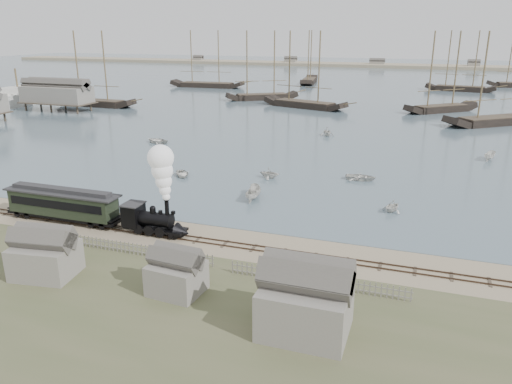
% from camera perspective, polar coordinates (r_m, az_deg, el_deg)
% --- Properties ---
extents(ground, '(600.00, 600.00, 0.00)m').
position_cam_1_polar(ground, '(51.95, -4.79, -4.81)').
color(ground, tan).
rests_on(ground, ground).
extents(harbor_water, '(600.00, 336.00, 0.06)m').
position_cam_1_polar(harbor_water, '(215.51, 14.05, 12.23)').
color(harbor_water, '#495C68').
rests_on(harbor_water, ground).
extents(rail_track, '(120.00, 1.80, 0.16)m').
position_cam_1_polar(rail_track, '(50.27, -5.70, -5.60)').
color(rail_track, '#3D2C21').
rests_on(rail_track, ground).
extents(picket_fence_west, '(19.00, 0.10, 1.20)m').
position_cam_1_polar(picket_fence_west, '(49.34, -15.08, -6.70)').
color(picket_fence_west, gray).
rests_on(picket_fence_west, ground).
extents(picket_fence_east, '(15.00, 0.10, 1.20)m').
position_cam_1_polar(picket_fence_east, '(42.02, 7.03, -10.74)').
color(picket_fence_east, gray).
rests_on(picket_fence_east, ground).
extents(shed_left, '(5.00, 4.00, 4.10)m').
position_cam_1_polar(shed_left, '(47.18, -22.72, -8.73)').
color(shed_left, gray).
rests_on(shed_left, ground).
extents(shed_mid, '(4.00, 3.50, 3.60)m').
position_cam_1_polar(shed_mid, '(41.48, -8.97, -11.24)').
color(shed_mid, gray).
rests_on(shed_mid, ground).
extents(shed_right, '(6.00, 5.00, 5.10)m').
position_cam_1_polar(shed_right, '(36.49, 5.56, -15.56)').
color(shed_right, gray).
rests_on(shed_right, ground).
extents(far_spit, '(500.00, 20.00, 1.80)m').
position_cam_1_polar(far_spit, '(295.01, 15.62, 13.55)').
color(far_spit, gray).
rests_on(far_spit, ground).
extents(locomotive, '(7.28, 2.72, 9.08)m').
position_cam_1_polar(locomotive, '(50.95, -10.92, -0.51)').
color(locomotive, black).
rests_on(locomotive, ground).
extents(passenger_coach, '(13.68, 2.64, 3.32)m').
position_cam_1_polar(passenger_coach, '(58.41, -21.21, -1.19)').
color(passenger_coach, black).
rests_on(passenger_coach, ground).
extents(beached_dinghy, '(2.99, 3.91, 0.76)m').
position_cam_1_polar(beached_dinghy, '(59.66, -18.17, -2.21)').
color(beached_dinghy, silver).
rests_on(beached_dinghy, ground).
extents(rowboat_0, '(4.46, 4.28, 0.75)m').
position_cam_1_polar(rowboat_0, '(72.37, -8.45, 2.08)').
color(rowboat_0, silver).
rests_on(rowboat_0, harbor_water).
extents(rowboat_1, '(2.73, 3.10, 1.54)m').
position_cam_1_polar(rowboat_1, '(70.60, 1.55, 2.20)').
color(rowboat_1, silver).
rests_on(rowboat_1, harbor_water).
extents(rowboat_2, '(3.79, 1.63, 1.43)m').
position_cam_1_polar(rowboat_2, '(61.53, -0.40, -0.27)').
color(rowboat_2, silver).
rests_on(rowboat_2, harbor_water).
extents(rowboat_3, '(3.17, 4.32, 0.87)m').
position_cam_1_polar(rowboat_3, '(71.30, 11.89, 1.69)').
color(rowboat_3, silver).
rests_on(rowboat_3, harbor_water).
extents(rowboat_4, '(3.38, 3.22, 1.39)m').
position_cam_1_polar(rowboat_4, '(59.69, 15.31, -1.55)').
color(rowboat_4, silver).
rests_on(rowboat_4, harbor_water).
extents(rowboat_5, '(3.72, 2.46, 1.34)m').
position_cam_1_polar(rowboat_5, '(88.91, 25.14, 3.75)').
color(rowboat_5, silver).
rests_on(rowboat_5, harbor_water).
extents(rowboat_6, '(4.14, 5.06, 0.92)m').
position_cam_1_polar(rowboat_6, '(94.95, -11.25, 5.82)').
color(rowboat_6, silver).
rests_on(rowboat_6, harbor_water).
extents(rowboat_7, '(4.13, 3.95, 1.69)m').
position_cam_1_polar(rowboat_7, '(100.34, 8.13, 6.86)').
color(rowboat_7, silver).
rests_on(rowboat_7, harbor_water).
extents(rowboat_8, '(3.89, 2.60, 1.41)m').
position_cam_1_polar(rowboat_8, '(62.70, -0.04, 0.07)').
color(rowboat_8, silver).
rests_on(rowboat_8, harbor_water).
extents(schooner_0, '(23.47, 5.76, 20.00)m').
position_cam_1_polar(schooner_0, '(144.85, -18.20, 13.24)').
color(schooner_0, black).
rests_on(schooner_0, harbor_water).
extents(schooner_1, '(20.84, 15.85, 20.00)m').
position_cam_1_polar(schooner_1, '(151.13, 0.70, 14.27)').
color(schooner_1, black).
rests_on(schooner_1, harbor_water).
extents(schooner_2, '(24.48, 12.89, 20.00)m').
position_cam_1_polar(schooner_2, '(135.83, 5.68, 13.76)').
color(schooner_2, black).
rests_on(schooner_2, harbor_water).
extents(schooner_3, '(18.65, 17.06, 20.00)m').
position_cam_1_polar(schooner_3, '(136.26, 20.79, 12.72)').
color(schooner_3, black).
rests_on(schooner_3, harbor_water).
extents(schooner_4, '(24.10, 20.86, 20.00)m').
position_cam_1_polar(schooner_4, '(122.78, 26.42, 11.55)').
color(schooner_4, black).
rests_on(schooner_4, harbor_water).
extents(schooner_6, '(27.42, 7.75, 20.00)m').
position_cam_1_polar(schooner_6, '(185.54, -5.70, 14.90)').
color(schooner_6, black).
rests_on(schooner_6, harbor_water).
extents(schooner_7, '(8.13, 23.59, 20.00)m').
position_cam_1_polar(schooner_7, '(200.09, 6.18, 15.12)').
color(schooner_7, black).
rests_on(schooner_7, harbor_water).
extents(schooner_8, '(23.00, 7.96, 20.00)m').
position_cam_1_polar(schooner_8, '(186.29, 22.62, 13.67)').
color(schooner_8, black).
rests_on(schooner_8, harbor_water).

